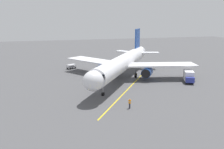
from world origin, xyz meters
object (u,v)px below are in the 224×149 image
object	(u,v)px
ground_crew_marshaller	(130,103)
box_truck_portside	(189,76)
baggage_cart_near_nose	(71,67)
airplane	(123,63)

from	to	relation	value
ground_crew_marshaller	box_truck_portside	xyz separation A→B (m)	(-19.12, -12.20, 0.50)
baggage_cart_near_nose	box_truck_portside	distance (m)	33.58
ground_crew_marshaller	box_truck_portside	bearing A→B (deg)	-147.45
ground_crew_marshaller	baggage_cart_near_nose	size ratio (longest dim) A/B	0.58
ground_crew_marshaller	box_truck_portside	size ratio (longest dim) A/B	0.34
ground_crew_marshaller	box_truck_portside	world-z (taller)	box_truck_portside
baggage_cart_near_nose	box_truck_portside	xyz separation A→B (m)	(-24.18, 23.29, 0.73)
airplane	box_truck_portside	world-z (taller)	airplane
airplane	ground_crew_marshaller	size ratio (longest dim) A/B	20.58
airplane	box_truck_portside	size ratio (longest dim) A/B	7.05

